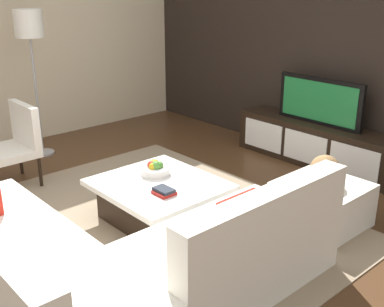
% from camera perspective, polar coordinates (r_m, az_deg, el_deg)
% --- Properties ---
extents(ground_plane, '(14.00, 14.00, 0.00)m').
position_cam_1_polar(ground_plane, '(4.36, -4.08, -8.81)').
color(ground_plane, '#4C301C').
extents(feature_wall_back, '(6.40, 0.12, 2.80)m').
position_cam_1_polar(feature_wall_back, '(5.90, 17.17, 12.39)').
color(feature_wall_back, black).
rests_on(feature_wall_back, ground).
extents(side_wall_left, '(0.12, 5.20, 2.80)m').
position_cam_1_polar(side_wall_left, '(6.76, -20.39, 12.90)').
color(side_wall_left, beige).
rests_on(side_wall_left, ground).
extents(area_rug, '(3.42, 2.78, 0.01)m').
position_cam_1_polar(area_rug, '(4.42, -4.89, -8.27)').
color(area_rug, gray).
rests_on(area_rug, ground).
extents(media_console, '(2.05, 0.44, 0.50)m').
position_cam_1_polar(media_console, '(5.90, 14.49, 1.13)').
color(media_console, black).
rests_on(media_console, ground).
extents(television, '(1.10, 0.06, 0.54)m').
position_cam_1_polar(television, '(5.76, 14.94, 6.03)').
color(television, black).
rests_on(television, media_console).
extents(sectional_couch, '(2.40, 2.38, 0.83)m').
position_cam_1_polar(sectional_couch, '(3.42, -10.38, -12.31)').
color(sectional_couch, white).
rests_on(sectional_couch, ground).
extents(coffee_table, '(1.07, 0.99, 0.38)m').
position_cam_1_polar(coffee_table, '(4.39, -3.92, -5.61)').
color(coffee_table, black).
rests_on(coffee_table, ground).
extents(accent_chair_near, '(0.57, 0.53, 0.87)m').
position_cam_1_polar(accent_chair_near, '(5.41, -20.31, 1.44)').
color(accent_chair_near, black).
rests_on(accent_chair_near, ground).
extents(floor_lamp, '(0.33, 0.33, 1.77)m').
position_cam_1_polar(floor_lamp, '(6.09, -18.78, 13.48)').
color(floor_lamp, '#A5A5AA').
rests_on(floor_lamp, ground).
extents(ottoman, '(0.70, 0.70, 0.40)m').
position_cam_1_polar(ottoman, '(4.47, 15.14, -5.83)').
color(ottoman, white).
rests_on(ottoman, ground).
extents(fruit_bowl, '(0.28, 0.28, 0.14)m').
position_cam_1_polar(fruit_bowl, '(4.48, -4.43, -1.80)').
color(fruit_bowl, silver).
rests_on(fruit_bowl, coffee_table).
extents(decorative_ball, '(0.26, 0.26, 0.26)m').
position_cam_1_polar(decorative_ball, '(4.34, 15.53, -1.88)').
color(decorative_ball, '#997247').
rests_on(decorative_ball, ottoman).
extents(book_stack, '(0.18, 0.15, 0.05)m').
position_cam_1_polar(book_stack, '(4.08, -3.35, -4.52)').
color(book_stack, maroon).
rests_on(book_stack, coffee_table).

